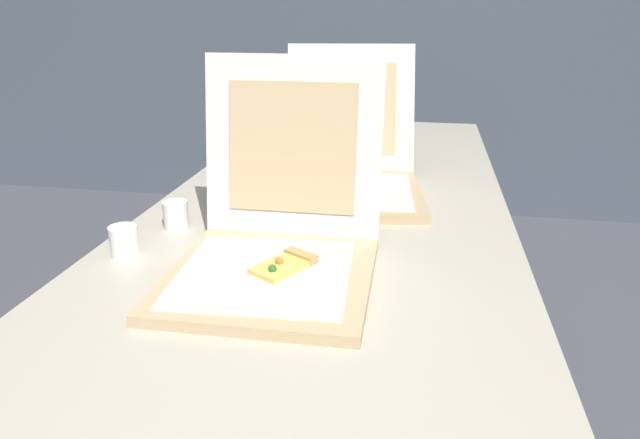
% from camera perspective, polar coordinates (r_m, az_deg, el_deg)
% --- Properties ---
extents(table, '(0.92, 2.46, 0.74)m').
position_cam_1_polar(table, '(1.43, 0.54, -1.16)').
color(table, '#BCB29E').
rests_on(table, ground).
extents(pizza_box_front, '(0.39, 0.45, 0.40)m').
position_cam_1_polar(pizza_box_front, '(1.10, -4.54, -2.61)').
color(pizza_box_front, tan).
rests_on(pizza_box_front, table).
extents(pizza_box_middle, '(0.45, 0.57, 0.38)m').
position_cam_1_polar(pizza_box_middle, '(1.57, 3.12, 4.76)').
color(pizza_box_middle, tan).
rests_on(pizza_box_middle, table).
extents(cup_white_near_center, '(0.06, 0.06, 0.07)m').
position_cam_1_polar(cup_white_near_center, '(1.36, -14.40, 0.46)').
color(cup_white_near_center, white).
rests_on(cup_white_near_center, table).
extents(cup_white_mid, '(0.06, 0.06, 0.07)m').
position_cam_1_polar(cup_white_mid, '(1.52, -9.91, 2.92)').
color(cup_white_mid, white).
rests_on(cup_white_mid, table).
extents(cup_white_near_left, '(0.06, 0.06, 0.07)m').
position_cam_1_polar(cup_white_near_left, '(1.25, -19.24, -2.07)').
color(cup_white_near_left, white).
rests_on(cup_white_near_left, table).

